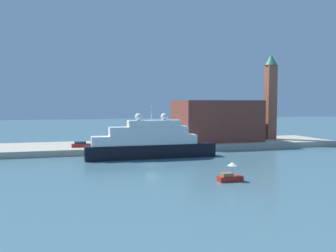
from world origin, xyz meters
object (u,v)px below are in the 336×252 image
(person_figure, at_px, (105,144))
(bell_tower, at_px, (270,94))
(harbor_building, at_px, (216,120))
(parked_car, at_px, (81,145))
(mooring_bollard, at_px, (164,144))
(large_yacht, at_px, (150,143))
(small_motorboat, at_px, (230,175))

(person_figure, bearing_deg, bell_tower, 7.94)
(harbor_building, distance_m, parked_car, 37.28)
(bell_tower, bearing_deg, mooring_bollard, -165.95)
(harbor_building, relative_size, bell_tower, 0.90)
(bell_tower, height_order, mooring_bollard, bell_tower)
(large_yacht, height_order, person_figure, large_yacht)
(person_figure, bearing_deg, large_yacht, -51.99)
(large_yacht, distance_m, parked_car, 18.30)
(large_yacht, distance_m, mooring_bollard, 10.47)
(mooring_bollard, bearing_deg, harbor_building, 28.14)
(parked_car, bearing_deg, bell_tower, 5.32)
(parked_car, height_order, person_figure, person_figure)
(harbor_building, distance_m, person_figure, 32.31)
(harbor_building, xyz_separation_m, person_figure, (-31.10, -7.46, -4.65))
(person_figure, height_order, mooring_bollard, person_figure)
(large_yacht, bearing_deg, harbor_building, 38.08)
(harbor_building, bearing_deg, bell_tower, -3.04)
(parked_car, bearing_deg, person_figure, -17.35)
(large_yacht, height_order, parked_car, large_yacht)
(large_yacht, relative_size, mooring_bollard, 33.19)
(large_yacht, relative_size, bell_tower, 1.17)
(bell_tower, distance_m, person_figure, 49.22)
(harbor_building, relative_size, parked_car, 4.89)
(small_motorboat, xyz_separation_m, parked_car, (-19.91, 37.91, 1.08))
(small_motorboat, bearing_deg, person_figure, 111.82)
(person_figure, bearing_deg, parked_car, 162.65)
(harbor_building, bearing_deg, person_figure, -166.52)
(small_motorboat, relative_size, bell_tower, 0.15)
(parked_car, xyz_separation_m, mooring_bollard, (19.24, -3.47, -0.14))
(harbor_building, distance_m, mooring_bollard, 20.22)
(small_motorboat, height_order, mooring_bollard, small_motorboat)
(large_yacht, bearing_deg, mooring_bollard, 57.09)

